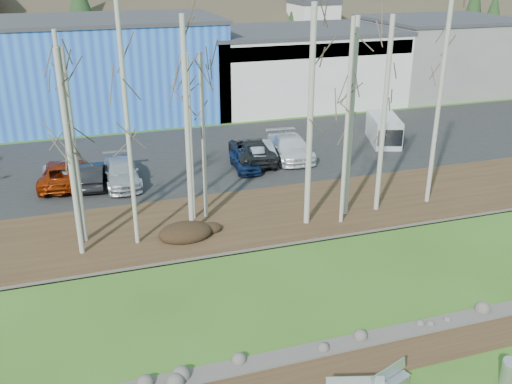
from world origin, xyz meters
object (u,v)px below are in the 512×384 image
object	(u,v)px
car_1	(92,174)
car_7	(288,148)
car_0	(66,171)
car_6	(252,150)
car_5	(258,150)
car_8	(292,147)
bench_intact	(388,381)
litter_bin	(509,374)
car_3	(121,172)
car_4	(245,160)
seagull	(400,375)
car_2	(63,173)
van_white	(384,130)

from	to	relation	value
car_1	car_7	bearing A→B (deg)	-169.78
car_0	car_6	bearing A→B (deg)	159.13
car_5	car_8	xyz separation A→B (m)	(2.48, -0.07, 0.00)
bench_intact	litter_bin	world-z (taller)	litter_bin
car_3	car_4	world-z (taller)	car_3
car_5	car_0	bearing A→B (deg)	4.34
car_3	car_4	size ratio (longest dim) A/B	1.34
bench_intact	car_3	world-z (taller)	car_3
seagull	car_2	distance (m)	23.77
car_1	car_5	size ratio (longest dim) A/B	0.93
car_8	car_1	bearing A→B (deg)	-171.63
seagull	car_6	distance (m)	22.07
car_7	car_8	size ratio (longest dim) A/B	1.00
car_2	car_6	bearing A→B (deg)	-168.86
car_4	car_5	xyz separation A→B (m)	(1.30, 1.30, 0.11)
van_white	car_0	bearing A→B (deg)	-158.89
car_3	car_8	world-z (taller)	car_8
seagull	car_5	distance (m)	22.01
car_2	car_7	size ratio (longest dim) A/B	1.01
litter_bin	car_4	distance (m)	21.99
car_0	car_4	xyz separation A→B (m)	(11.06, -1.20, -0.09)
car_1	car_5	xyz separation A→B (m)	(10.91, 1.11, 0.06)
car_7	bench_intact	bearing A→B (deg)	-98.95
car_5	van_white	bearing A→B (deg)	-170.76
van_white	seagull	bearing A→B (deg)	-100.14
car_1	van_white	size ratio (longest dim) A/B	0.86
seagull	van_white	distance (m)	26.02
car_5	car_2	bearing A→B (deg)	5.89
seagull	car_3	world-z (taller)	car_3
seagull	car_3	distance (m)	21.60
bench_intact	car_5	size ratio (longest dim) A/B	0.38
car_0	van_white	xyz separation A→B (m)	(22.52, 1.05, 0.26)
car_1	car_6	world-z (taller)	car_6
car_1	car_4	bearing A→B (deg)	-175.46
car_2	van_white	distance (m)	22.73
bench_intact	litter_bin	xyz separation A→B (m)	(3.87, -0.94, 0.02)
litter_bin	car_4	xyz separation A→B (m)	(-2.22, 21.88, 0.34)
car_3	car_7	distance (m)	11.39
seagull	car_5	bearing A→B (deg)	70.25
seagull	car_7	xyz separation A→B (m)	(4.41, 21.81, 0.70)
car_4	car_5	bearing A→B (deg)	48.61
car_0	car_1	size ratio (longest dim) A/B	1.02
car_7	car_8	world-z (taller)	same
car_5	car_4	bearing A→B (deg)	48.73
bench_intact	seagull	world-z (taller)	bench_intact
car_8	van_white	world-z (taller)	van_white
car_1	car_2	distance (m)	1.75
litter_bin	car_0	world-z (taller)	car_0
car_3	van_white	size ratio (longest dim) A/B	1.03
car_4	van_white	world-z (taller)	van_white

